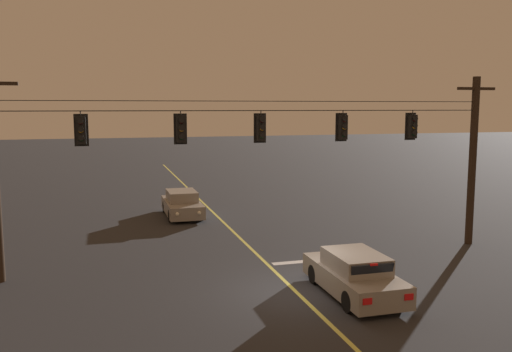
{
  "coord_description": "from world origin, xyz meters",
  "views": [
    {
      "loc": [
        -5.79,
        -15.59,
        5.93
      ],
      "look_at": [
        0.0,
        4.77,
        3.18
      ],
      "focal_mm": 37.55,
      "sensor_mm": 36.0,
      "label": 1
    }
  ],
  "objects_px": {
    "traffic_light_left_inner": "(181,129)",
    "car_oncoming_lead": "(182,204)",
    "traffic_light_rightmost": "(413,126)",
    "car_waiting_near_lane": "(354,275)",
    "traffic_light_right_inner": "(343,127)",
    "traffic_light_leftmost": "(81,130)",
    "traffic_light_centre": "(261,128)"
  },
  "relations": [
    {
      "from": "traffic_light_centre",
      "to": "traffic_light_rightmost",
      "type": "bearing_deg",
      "value": 0.0
    },
    {
      "from": "traffic_light_left_inner",
      "to": "car_waiting_near_lane",
      "type": "xyz_separation_m",
      "value": [
        4.79,
        -4.45,
        -4.48
      ]
    },
    {
      "from": "traffic_light_right_inner",
      "to": "car_waiting_near_lane",
      "type": "height_order",
      "value": "traffic_light_right_inner"
    },
    {
      "from": "traffic_light_centre",
      "to": "car_waiting_near_lane",
      "type": "relative_size",
      "value": 0.28
    },
    {
      "from": "traffic_light_centre",
      "to": "traffic_light_right_inner",
      "type": "xyz_separation_m",
      "value": [
        3.36,
        0.0,
        0.0
      ]
    },
    {
      "from": "traffic_light_left_inner",
      "to": "car_oncoming_lead",
      "type": "height_order",
      "value": "traffic_light_left_inner"
    },
    {
      "from": "traffic_light_leftmost",
      "to": "car_waiting_near_lane",
      "type": "xyz_separation_m",
      "value": [
        8.22,
        -4.45,
        -4.48
      ]
    },
    {
      "from": "traffic_light_right_inner",
      "to": "car_oncoming_lead",
      "type": "xyz_separation_m",
      "value": [
        -5.08,
        9.34,
        -4.48
      ]
    },
    {
      "from": "traffic_light_rightmost",
      "to": "traffic_light_centre",
      "type": "bearing_deg",
      "value": 180.0
    },
    {
      "from": "traffic_light_leftmost",
      "to": "traffic_light_centre",
      "type": "relative_size",
      "value": 1.0
    },
    {
      "from": "traffic_light_rightmost",
      "to": "car_waiting_near_lane",
      "type": "relative_size",
      "value": 0.28
    },
    {
      "from": "traffic_light_leftmost",
      "to": "car_oncoming_lead",
      "type": "relative_size",
      "value": 0.28
    },
    {
      "from": "traffic_light_leftmost",
      "to": "car_oncoming_lead",
      "type": "xyz_separation_m",
      "value": [
        4.72,
        9.34,
        -4.48
      ]
    },
    {
      "from": "traffic_light_left_inner",
      "to": "traffic_light_right_inner",
      "type": "bearing_deg",
      "value": 0.0
    },
    {
      "from": "car_waiting_near_lane",
      "to": "traffic_light_left_inner",
      "type": "bearing_deg",
      "value": 137.08
    },
    {
      "from": "traffic_light_leftmost",
      "to": "traffic_light_left_inner",
      "type": "relative_size",
      "value": 1.0
    },
    {
      "from": "car_oncoming_lead",
      "to": "traffic_light_centre",
      "type": "bearing_deg",
      "value": -79.51
    },
    {
      "from": "traffic_light_left_inner",
      "to": "car_waiting_near_lane",
      "type": "bearing_deg",
      "value": -42.92
    },
    {
      "from": "traffic_light_rightmost",
      "to": "car_waiting_near_lane",
      "type": "bearing_deg",
      "value": -136.52
    },
    {
      "from": "traffic_light_right_inner",
      "to": "traffic_light_rightmost",
      "type": "bearing_deg",
      "value": 0.0
    },
    {
      "from": "traffic_light_rightmost",
      "to": "traffic_light_leftmost",
      "type": "bearing_deg",
      "value": 180.0
    },
    {
      "from": "traffic_light_rightmost",
      "to": "car_oncoming_lead",
      "type": "distance_m",
      "value": 13.2
    },
    {
      "from": "traffic_light_left_inner",
      "to": "car_oncoming_lead",
      "type": "relative_size",
      "value": 0.28
    },
    {
      "from": "traffic_light_right_inner",
      "to": "traffic_light_rightmost",
      "type": "relative_size",
      "value": 1.0
    },
    {
      "from": "car_waiting_near_lane",
      "to": "car_oncoming_lead",
      "type": "relative_size",
      "value": 0.98
    },
    {
      "from": "traffic_light_leftmost",
      "to": "traffic_light_right_inner",
      "type": "relative_size",
      "value": 1.0
    },
    {
      "from": "traffic_light_rightmost",
      "to": "car_oncoming_lead",
      "type": "xyz_separation_m",
      "value": [
        -8.19,
        9.34,
        -4.48
      ]
    },
    {
      "from": "traffic_light_left_inner",
      "to": "car_waiting_near_lane",
      "type": "height_order",
      "value": "traffic_light_left_inner"
    },
    {
      "from": "traffic_light_centre",
      "to": "car_oncoming_lead",
      "type": "height_order",
      "value": "traffic_light_centre"
    },
    {
      "from": "traffic_light_centre",
      "to": "traffic_light_rightmost",
      "type": "distance_m",
      "value": 6.46
    },
    {
      "from": "traffic_light_leftmost",
      "to": "car_oncoming_lead",
      "type": "height_order",
      "value": "traffic_light_leftmost"
    },
    {
      "from": "traffic_light_left_inner",
      "to": "car_oncoming_lead",
      "type": "bearing_deg",
      "value": 82.14
    }
  ]
}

